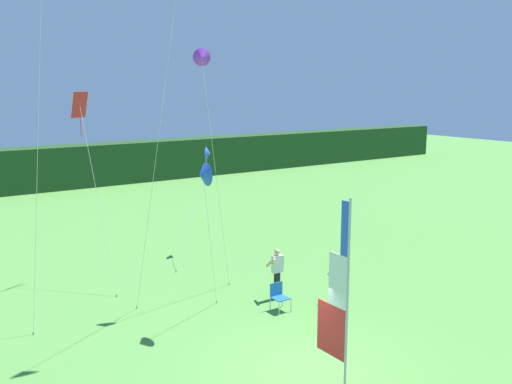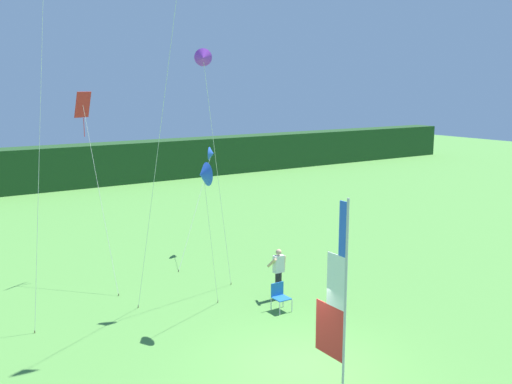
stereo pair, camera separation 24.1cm
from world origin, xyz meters
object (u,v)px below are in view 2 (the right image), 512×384
Objects in this scene: person_near_banner at (278,272)px; kite_blue_delta_0 at (211,154)px; banner_flag at (336,302)px; kite_red_diamond_2 at (84,112)px; kite_blue_delta_1 at (204,175)px; person_mid_field at (340,279)px; kite_purple_delta_6 at (203,60)px; folding_chair at (280,295)px.

kite_blue_delta_0 is (0.98, 6.32, 3.32)m from person_near_banner.
kite_red_diamond_2 is (-1.98, 11.75, 3.90)m from banner_flag.
kite_blue_delta_0 is 8.09m from kite_blue_delta_1.
kite_blue_delta_1 is (-4.58, 0.86, 3.76)m from person_mid_field.
kite_red_diamond_2 is 5.75m from kite_purple_delta_6.
person_mid_field is 8.33m from kite_purple_delta_6.
banner_flag is 0.68× the size of kite_red_diamond_2.
kite_blue_delta_0 is (-0.46, 7.82, 3.41)m from person_mid_field.
kite_blue_delta_0 is at bearing 77.93° from folding_chair.
folding_chair is 4.85m from kite_blue_delta_1.
person_mid_field is 10.97m from kite_red_diamond_2.
person_near_banner is 0.35× the size of kite_blue_delta_1.
kite_purple_delta_6 is (2.29, -4.99, 1.73)m from kite_red_diamond_2.
kite_red_diamond_2 reaches higher than folding_chair.
kite_blue_delta_1 is at bearing -79.22° from kite_red_diamond_2.
kite_blue_delta_1 reaches higher than kite_blue_delta_0.
kite_red_diamond_2 is at bearing -177.71° from kite_blue_delta_0.
kite_blue_delta_0 is 5.73m from kite_red_diamond_2.
person_near_banner is 0.25× the size of kite_red_diamond_2.
banner_flag is 5.32× the size of folding_chair.
banner_flag is 12.61m from kite_blue_delta_0.
kite_blue_delta_1 is at bearing -120.60° from kite_blue_delta_0.
folding_chair is at bearing 161.70° from person_mid_field.
folding_chair is 7.81m from kite_purple_delta_6.
banner_flag is at bearing -82.09° from kite_blue_delta_1.
kite_purple_delta_6 reaches higher than person_near_banner.
person_mid_field is at bearing 46.96° from banner_flag.
kite_blue_delta_1 is at bearing 175.58° from folding_chair.
banner_flag is 0.95× the size of kite_blue_delta_1.
kite_blue_delta_1 is at bearing 169.38° from person_mid_field.
kite_red_diamond_2 is (-3.87, 6.94, 5.66)m from folding_chair.
banner_flag reaches higher than folding_chair.
banner_flag is 12.54m from kite_red_diamond_2.
banner_flag is at bearing -133.04° from person_mid_field.
kite_blue_delta_0 is 0.92× the size of kite_blue_delta_1.
kite_red_diamond_2 is at bearing 99.56° from banner_flag.
kite_blue_delta_0 is at bearing 59.14° from kite_purple_delta_6.
person_near_banner is at bearing 11.47° from kite_blue_delta_1.
person_mid_field is 0.23× the size of kite_red_diamond_2.
kite_blue_delta_0 is 0.66× the size of kite_red_diamond_2.
folding_chair is at bearing -4.42° from kite_blue_delta_1.
banner_flag is 5.58m from kite_blue_delta_1.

